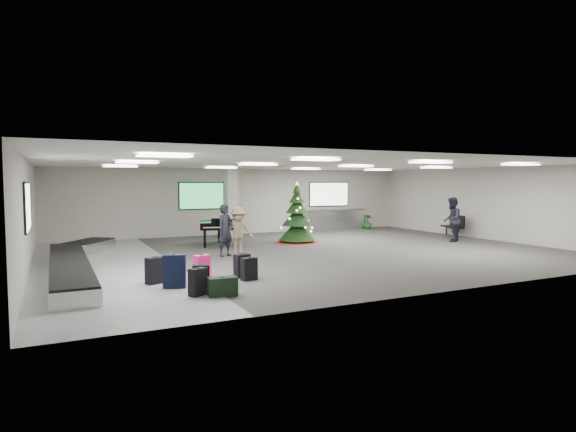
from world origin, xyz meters
name	(u,v)px	position (x,y,z in m)	size (l,w,h in m)	color
ground	(309,252)	(0.00, 0.00, 0.00)	(18.00, 18.00, 0.00)	#33312F
room_envelope	(292,188)	(-0.38, 0.67, 2.33)	(18.02, 14.02, 3.21)	#9E9A90
baggage_carousel	(74,262)	(-7.84, -0.08, 0.21)	(2.28, 9.71, 0.43)	silver
service_counter	(332,220)	(5.00, 6.65, 0.55)	(4.05, 0.65, 1.08)	silver
suitcase_0	(198,282)	(-5.50, -4.87, 0.31)	(0.46, 0.38, 0.64)	black
suitcase_1	(201,278)	(-5.28, -4.34, 0.30)	(0.43, 0.29, 0.62)	black
pink_suitcase	(202,267)	(-4.91, -3.12, 0.32)	(0.46, 0.35, 0.66)	#F01F76
suitcase_3	(242,266)	(-3.86, -3.31, 0.31)	(0.46, 0.34, 0.64)	black
navy_suitcase	(175,271)	(-5.77, -3.82, 0.41)	(0.60, 0.46, 0.83)	black
green_duffel	(222,287)	(-5.01, -5.13, 0.21)	(0.66, 0.36, 0.45)	black
suitcase_7	(249,269)	(-3.84, -3.77, 0.30)	(0.44, 0.29, 0.61)	black
suitcase_8	(155,271)	(-6.10, -3.14, 0.33)	(0.51, 0.39, 0.69)	black
christmas_tree	(297,221)	(0.90, 2.73, 0.89)	(1.82, 1.82, 2.60)	maroon
grand_piano	(220,225)	(-2.33, 3.28, 0.81)	(1.99, 2.33, 1.14)	black
bench	(454,224)	(8.61, 1.55, 0.57)	(1.12, 1.68, 1.01)	black
traveler_a	(225,230)	(-3.07, 0.38, 0.89)	(0.65, 0.43, 1.78)	black
traveler_b	(239,231)	(-2.60, 0.35, 0.84)	(1.09, 0.63, 1.69)	#836F51
traveler_bench	(452,219)	(6.96, 0.03, 0.95)	(0.92, 0.72, 1.90)	black
potted_plant_left	(302,225)	(2.88, 6.01, 0.38)	(0.41, 0.33, 0.75)	#15441A
potted_plant_right	(368,222)	(7.03, 6.22, 0.40)	(0.44, 0.44, 0.79)	#15441A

